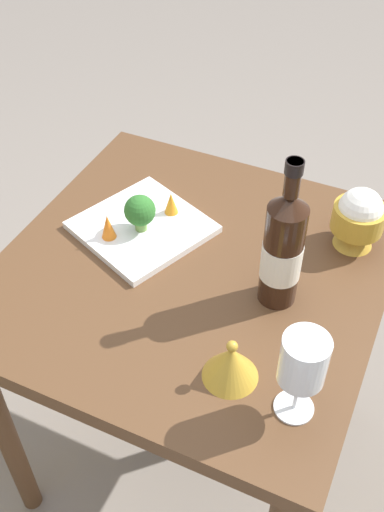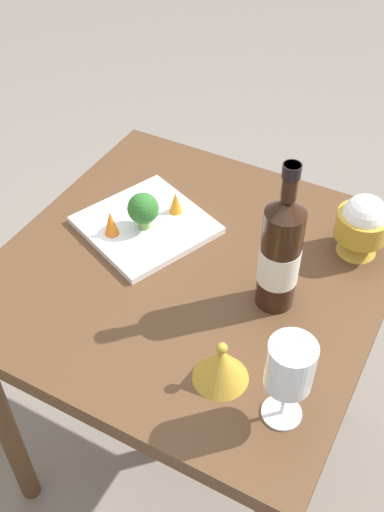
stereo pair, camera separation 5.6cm
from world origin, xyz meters
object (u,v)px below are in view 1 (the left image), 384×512
at_px(wine_bottle, 283,249).
at_px(rice_bowl_lid, 231,363).
at_px(wine_glass, 303,362).
at_px(rice_bowl, 358,217).
at_px(serving_plate, 142,227).
at_px(carrot_garnish_right, 108,226).
at_px(carrot_garnish_left, 171,203).
at_px(broccoli_floret, 140,211).

height_order(wine_bottle, rice_bowl_lid, wine_bottle).
distance_m(wine_glass, rice_bowl, 0.45).
height_order(serving_plate, carrot_garnish_right, carrot_garnish_right).
height_order(wine_bottle, wine_glass, wine_bottle).
xyz_separation_m(rice_bowl, carrot_garnish_left, (0.08, -0.39, -0.03)).
xyz_separation_m(wine_bottle, serving_plate, (-0.07, -0.33, -0.12)).
bearing_deg(wine_glass, broccoli_floret, -122.57).
bearing_deg(carrot_garnish_left, serving_plate, -31.61).
bearing_deg(carrot_garnish_right, rice_bowl_lid, 59.92).
bearing_deg(carrot_garnish_right, carrot_garnish_left, 146.82).
bearing_deg(carrot_garnish_right, broccoli_floret, 135.47).
xyz_separation_m(wine_bottle, rice_bowl_lid, (0.21, -0.01, -0.09)).
relative_size(wine_bottle, carrot_garnish_left, 6.17).
distance_m(serving_plate, carrot_garnish_right, 0.09).
xyz_separation_m(rice_bowl, rice_bowl_lid, (0.43, -0.11, -0.04)).
bearing_deg(broccoli_floret, rice_bowl, 110.88).
distance_m(wine_bottle, broccoli_floret, 0.34).
bearing_deg(broccoli_floret, carrot_garnish_left, 156.31).
bearing_deg(rice_bowl_lid, wine_bottle, 176.75).
relative_size(wine_glass, carrot_garnish_left, 3.42).
height_order(carrot_garnish_left, carrot_garnish_right, carrot_garnish_right).
xyz_separation_m(wine_bottle, broccoli_floret, (-0.05, -0.33, -0.06)).
xyz_separation_m(rice_bowl_lid, carrot_garnish_left, (-0.34, -0.28, 0.00)).
bearing_deg(broccoli_floret, wine_bottle, 81.12).
relative_size(rice_bowl, serving_plate, 0.43).
xyz_separation_m(wine_glass, carrot_garnish_left, (-0.36, -0.40, -0.09)).
height_order(wine_bottle, carrot_garnish_right, wine_bottle).
bearing_deg(wine_glass, rice_bowl, -178.68).
height_order(rice_bowl, carrot_garnish_right, rice_bowl).
distance_m(rice_bowl_lid, serving_plate, 0.43).
relative_size(serving_plate, broccoli_floret, 3.81).
relative_size(wine_bottle, rice_bowl_lid, 3.23).
xyz_separation_m(broccoli_floret, carrot_garnish_right, (0.05, -0.05, -0.02)).
height_order(wine_bottle, rice_bowl, wine_bottle).
bearing_deg(carrot_garnish_right, wine_bottle, 89.99).
distance_m(rice_bowl, broccoli_floret, 0.46).
distance_m(wine_bottle, carrot_garnish_left, 0.33).
bearing_deg(broccoli_floret, rice_bowl_lid, 50.19).
relative_size(rice_bowl, carrot_garnish_right, 2.38).
relative_size(wine_glass, rice_bowl, 1.26).
distance_m(serving_plate, broccoli_floret, 0.06).
relative_size(wine_bottle, serving_plate, 0.99).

